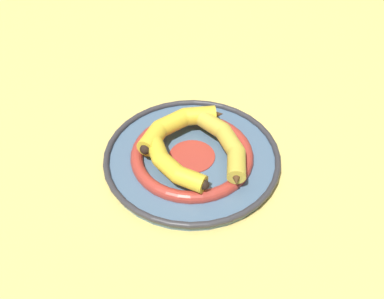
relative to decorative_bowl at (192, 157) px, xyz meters
name	(u,v)px	position (x,y,z in m)	size (l,w,h in m)	color
ground_plane	(208,169)	(-0.01, -0.04, -0.01)	(2.80, 2.80, 0.00)	#E5CC6B
decorative_bowl	(192,157)	(0.00, 0.00, 0.00)	(0.36, 0.36, 0.03)	slate
banana_a	(226,144)	(0.02, -0.07, 0.03)	(0.19, 0.13, 0.04)	gold
banana_b	(177,125)	(0.05, 0.04, 0.04)	(0.16, 0.15, 0.04)	yellow
banana_c	(171,164)	(-0.06, 0.03, 0.03)	(0.13, 0.15, 0.03)	yellow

